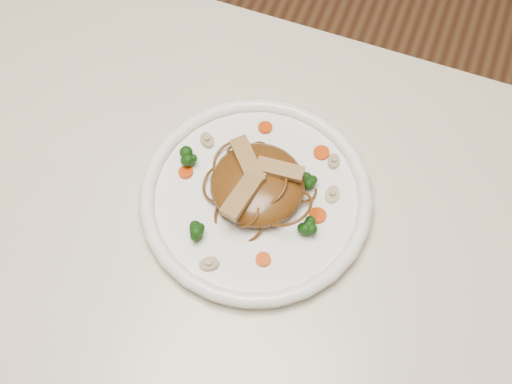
% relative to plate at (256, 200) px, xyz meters
% --- Properties ---
extents(ground, '(4.00, 4.00, 0.00)m').
position_rel_plate_xyz_m(ground, '(-0.07, -0.09, -0.76)').
color(ground, '#4C2A1A').
rests_on(ground, ground).
extents(table, '(1.20, 0.80, 0.75)m').
position_rel_plate_xyz_m(table, '(-0.07, -0.09, -0.11)').
color(table, beige).
rests_on(table, ground).
extents(plate, '(0.37, 0.37, 0.02)m').
position_rel_plate_xyz_m(plate, '(0.00, 0.00, 0.00)').
color(plate, white).
rests_on(plate, table).
extents(noodle_mound, '(0.16, 0.16, 0.04)m').
position_rel_plate_xyz_m(noodle_mound, '(-0.00, 0.01, 0.03)').
color(noodle_mound, '#5E3511').
rests_on(noodle_mound, plate).
extents(chicken_a, '(0.06, 0.02, 0.01)m').
position_rel_plate_xyz_m(chicken_a, '(0.02, 0.03, 0.05)').
color(chicken_a, '#A27F4C').
rests_on(chicken_a, noodle_mound).
extents(chicken_b, '(0.06, 0.07, 0.01)m').
position_rel_plate_xyz_m(chicken_b, '(-0.02, 0.02, 0.05)').
color(chicken_b, '#A27F4C').
rests_on(chicken_b, noodle_mound).
extents(chicken_c, '(0.04, 0.08, 0.01)m').
position_rel_plate_xyz_m(chicken_c, '(-0.01, -0.02, 0.05)').
color(chicken_c, '#A27F4C').
rests_on(chicken_c, noodle_mound).
extents(broccoli_0, '(0.02, 0.02, 0.03)m').
position_rel_plate_xyz_m(broccoli_0, '(0.06, 0.04, 0.02)').
color(broccoli_0, '#0F380B').
rests_on(broccoli_0, plate).
extents(broccoli_1, '(0.04, 0.04, 0.03)m').
position_rel_plate_xyz_m(broccoli_1, '(-0.10, 0.02, 0.02)').
color(broccoli_1, '#0F380B').
rests_on(broccoli_1, plate).
extents(broccoli_2, '(0.04, 0.04, 0.03)m').
position_rel_plate_xyz_m(broccoli_2, '(-0.05, -0.08, 0.02)').
color(broccoli_2, '#0F380B').
rests_on(broccoli_2, plate).
extents(broccoli_3, '(0.02, 0.02, 0.03)m').
position_rel_plate_xyz_m(broccoli_3, '(0.08, -0.02, 0.02)').
color(broccoli_3, '#0F380B').
rests_on(broccoli_3, plate).
extents(carrot_0, '(0.02, 0.02, 0.00)m').
position_rel_plate_xyz_m(carrot_0, '(0.06, 0.09, 0.01)').
color(carrot_0, red).
rests_on(carrot_0, plate).
extents(carrot_1, '(0.03, 0.03, 0.00)m').
position_rel_plate_xyz_m(carrot_1, '(-0.10, 0.00, 0.01)').
color(carrot_1, red).
rests_on(carrot_1, plate).
extents(carrot_2, '(0.03, 0.03, 0.00)m').
position_rel_plate_xyz_m(carrot_2, '(0.09, 0.00, 0.01)').
color(carrot_2, red).
rests_on(carrot_2, plate).
extents(carrot_3, '(0.02, 0.02, 0.00)m').
position_rel_plate_xyz_m(carrot_3, '(-0.03, 0.11, 0.01)').
color(carrot_3, red).
rests_on(carrot_3, plate).
extents(carrot_4, '(0.02, 0.02, 0.00)m').
position_rel_plate_xyz_m(carrot_4, '(0.04, -0.08, 0.01)').
color(carrot_4, red).
rests_on(carrot_4, plate).
extents(mushroom_0, '(0.04, 0.04, 0.01)m').
position_rel_plate_xyz_m(mushroom_0, '(-0.02, -0.11, 0.01)').
color(mushroom_0, '#C4B793').
rests_on(mushroom_0, plate).
extents(mushroom_1, '(0.03, 0.03, 0.01)m').
position_rel_plate_xyz_m(mushroom_1, '(0.09, 0.04, 0.01)').
color(mushroom_1, '#C4B793').
rests_on(mushroom_1, plate).
extents(mushroom_2, '(0.04, 0.04, 0.01)m').
position_rel_plate_xyz_m(mushroom_2, '(-0.09, 0.06, 0.01)').
color(mushroom_2, '#C4B793').
rests_on(mushroom_2, plate).
extents(mushroom_3, '(0.03, 0.03, 0.01)m').
position_rel_plate_xyz_m(mushroom_3, '(0.08, 0.09, 0.01)').
color(mushroom_3, '#C4B793').
rests_on(mushroom_3, plate).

